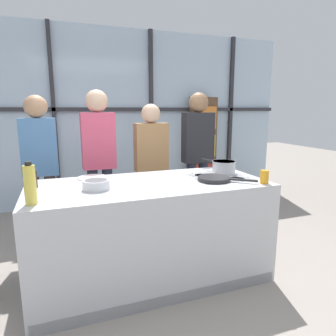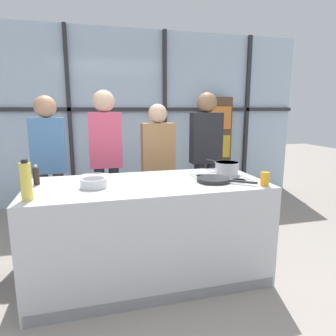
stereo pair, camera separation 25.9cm
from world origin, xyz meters
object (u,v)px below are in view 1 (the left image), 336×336
at_px(spectator_center_left, 99,154).
at_px(oil_bottle, 30,184).
at_px(pepper_grinder, 34,178).
at_px(white_plate, 93,178).
at_px(spectator_far_right, 198,151).
at_px(spectator_center_right, 151,161).
at_px(juice_glass_near, 264,177).
at_px(saucepan, 224,167).
at_px(spectator_far_left, 40,161).
at_px(frying_pan, 215,179).
at_px(mixing_bowl, 96,184).

distance_m(spectator_center_left, oil_bottle, 1.41).
bearing_deg(pepper_grinder, white_plate, 20.50).
bearing_deg(spectator_far_right, spectator_center_right, 0.00).
xyz_separation_m(spectator_far_right, pepper_grinder, (-1.87, -0.80, -0.04)).
bearing_deg(spectator_center_left, juice_glass_near, 133.05).
xyz_separation_m(spectator_far_right, white_plate, (-1.38, -0.62, -0.11)).
relative_size(spectator_center_left, saucepan, 4.11).
height_order(spectator_center_right, pepper_grinder, spectator_center_right).
height_order(spectator_center_right, spectator_far_right, spectator_far_right).
distance_m(spectator_far_left, frying_pan, 1.86).
height_order(spectator_far_left, spectator_far_right, spectator_far_right).
height_order(spectator_center_left, frying_pan, spectator_center_left).
relative_size(spectator_center_right, pepper_grinder, 9.09).
bearing_deg(spectator_center_left, white_plate, 76.86).
height_order(spectator_center_right, frying_pan, spectator_center_right).
bearing_deg(spectator_center_left, oil_bottle, 63.85).
relative_size(spectator_far_left, saucepan, 3.96).
bearing_deg(spectator_far_right, spectator_far_left, 0.00).
height_order(mixing_bowl, oil_bottle, oil_bottle).
bearing_deg(spectator_far_right, juice_glass_near, 90.14).
distance_m(frying_pan, oil_bottle, 1.52).
bearing_deg(juice_glass_near, spectator_far_right, 90.14).
distance_m(spectator_center_left, white_plate, 0.65).
relative_size(saucepan, oil_bottle, 1.44).
bearing_deg(oil_bottle, saucepan, 13.85).
bearing_deg(frying_pan, spectator_far_left, 143.95).
bearing_deg(mixing_bowl, saucepan, 8.31).
bearing_deg(frying_pan, spectator_far_right, 72.03).
relative_size(spectator_center_right, juice_glass_near, 13.81).
height_order(spectator_center_left, oil_bottle, spectator_center_left).
relative_size(spectator_center_left, spectator_far_right, 1.00).
relative_size(spectator_center_left, juice_glass_near, 15.09).
height_order(spectator_far_right, juice_glass_near, spectator_far_right).
distance_m(saucepan, mixing_bowl, 1.30).
xyz_separation_m(frying_pan, white_plate, (-1.03, 0.48, -0.01)).
distance_m(white_plate, oil_bottle, 0.82).
distance_m(spectator_far_left, white_plate, 0.79).
distance_m(spectator_far_right, mixing_bowl, 1.74).
distance_m(frying_pan, pepper_grinder, 1.55).
height_order(spectator_center_left, pepper_grinder, spectator_center_left).
bearing_deg(mixing_bowl, frying_pan, -3.79).
height_order(white_plate, oil_bottle, oil_bottle).
height_order(white_plate, mixing_bowl, mixing_bowl).
xyz_separation_m(frying_pan, juice_glass_near, (0.36, -0.24, 0.04)).
bearing_deg(white_plate, saucepan, -9.71).
relative_size(spectator_far_left, white_plate, 6.12).
relative_size(spectator_center_right, mixing_bowl, 7.33).
distance_m(oil_bottle, pepper_grinder, 0.47).
height_order(spectator_center_right, white_plate, spectator_center_right).
bearing_deg(mixing_bowl, spectator_center_right, 52.74).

